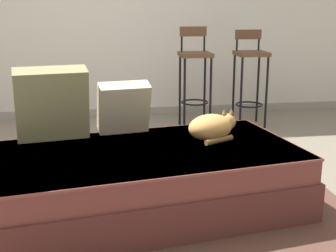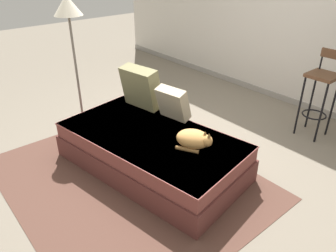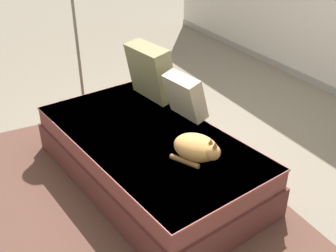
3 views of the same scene
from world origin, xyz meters
name	(u,v)px [view 3 (image 3 of 3)]	position (x,y,z in m)	size (l,w,h in m)	color
ground_plane	(191,164)	(0.00, 0.00, 0.00)	(16.00, 16.00, 0.00)	slate
area_rug	(113,188)	(0.00, -0.70, 0.00)	(2.61, 2.11, 0.01)	brown
couch	(148,156)	(0.00, -0.40, 0.21)	(2.05, 1.32, 0.41)	brown
throw_pillow_corner	(151,72)	(-0.59, -0.09, 0.65)	(0.50, 0.32, 0.49)	#847F56
throw_pillow_middle	(185,96)	(-0.11, -0.01, 0.59)	(0.38, 0.27, 0.37)	beige
cat	(197,148)	(0.46, -0.24, 0.49)	(0.40, 0.36, 0.20)	tan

